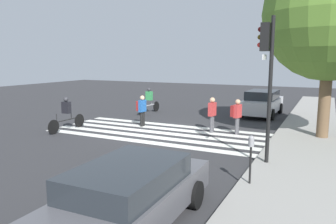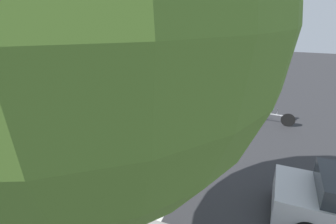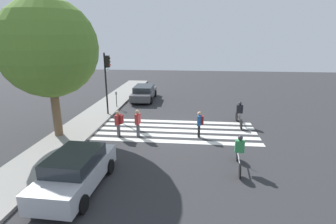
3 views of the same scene
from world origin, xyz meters
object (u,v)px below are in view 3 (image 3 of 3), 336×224
Objects in this scene: pedestrian_adult_yellow_jacket at (119,121)px; cyclist_mid_street at (239,113)px; street_tree at (49,48)px; car_parked_dark_suv at (144,92)px; parking_meter at (116,96)px; car_parked_far_curb at (76,171)px; cyclist_far_lane at (239,151)px; pedestrian_adult_tall_backpack at (138,121)px; traffic_light at (107,72)px; pedestrian_child_with_backpack at (200,122)px.

cyclist_mid_street is at bearing -54.33° from pedestrian_adult_yellow_jacket.
street_tree reaches higher than car_parked_dark_suv.
car_parked_far_curb is (-11.79, -1.86, -0.29)m from parking_meter.
pedestrian_adult_yellow_jacket is at bearing 66.87° from cyclist_far_lane.
pedestrian_adult_tall_backpack is at bearing 112.11° from cyclist_mid_street.
cyclist_mid_street is 0.55× the size of car_parked_far_curb.
street_tree is (-4.56, 1.62, 1.88)m from traffic_light.
parking_meter is 7.92m from street_tree.
parking_meter is 9.97m from cyclist_mid_street.
traffic_light is 2.03× the size of cyclist_far_lane.
pedestrian_adult_yellow_jacket is 9.35m from car_parked_dark_suv.
traffic_light is 5.19m from street_tree.
pedestrian_adult_yellow_jacket is at bearing -72.93° from pedestrian_adult_tall_backpack.
car_parked_far_curb is (-8.49, 7.54, -0.09)m from cyclist_mid_street.
pedestrian_adult_tall_backpack is at bearing -82.71° from street_tree.
traffic_light is at bearing 66.74° from pedestrian_child_with_backpack.
cyclist_mid_street reaches higher than pedestrian_child_with_backpack.
pedestrian_adult_yellow_jacket is 0.69× the size of cyclist_far_lane.
pedestrian_child_with_backpack reaches higher than car_parked_dark_suv.
pedestrian_child_with_backpack reaches higher than parking_meter.
traffic_light reaches higher than parking_meter.
pedestrian_child_with_backpack is at bearing -130.65° from parking_meter.
pedestrian_child_with_backpack is (0.83, -8.31, -4.22)m from street_tree.
pedestrian_child_with_backpack is 3.66m from pedestrian_adult_tall_backpack.
traffic_light is 8.01m from pedestrian_child_with_backpack.
cyclist_mid_street is 6.30m from cyclist_far_lane.
cyclist_far_lane reaches higher than pedestrian_child_with_backpack.
parking_meter is at bearing 10.91° from car_parked_far_curb.
street_tree is 11.25m from cyclist_far_lane.
parking_meter is 11.94m from car_parked_far_curb.
pedestrian_adult_tall_backpack is 0.37× the size of car_parked_far_curb.
street_tree is 3.23× the size of cyclist_mid_street.
cyclist_far_lane is at bearing 66.27° from pedestrian_adult_tall_backpack.
street_tree reaches higher than cyclist_mid_street.
street_tree is 4.78× the size of pedestrian_adult_tall_backpack.
traffic_light is 0.98× the size of car_parked_dark_suv.
parking_meter is 0.91× the size of pedestrian_child_with_backpack.
car_parked_far_curb is (-2.27, 6.55, -0.09)m from cyclist_far_lane.
cyclist_mid_street is at bearing -39.69° from car_parked_far_curb.
parking_meter is 0.33× the size of car_parked_far_curb.
pedestrian_adult_yellow_jacket reaches higher than car_parked_far_curb.
pedestrian_adult_yellow_jacket is at bearing -82.77° from street_tree.
pedestrian_adult_tall_backpack reaches higher than cyclist_mid_street.
parking_meter is 0.18× the size of street_tree.
traffic_light is 6.05m from car_parked_dark_suv.
pedestrian_child_with_backpack is at bearing 131.76° from cyclist_mid_street.
traffic_light is at bearing -19.57° from street_tree.
pedestrian_child_with_backpack is 0.96× the size of pedestrian_adult_tall_backpack.
pedestrian_adult_tall_backpack is (0.60, -4.65, -4.21)m from street_tree.
cyclist_mid_street is at bearing 122.76° from pedestrian_adult_tall_backpack.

